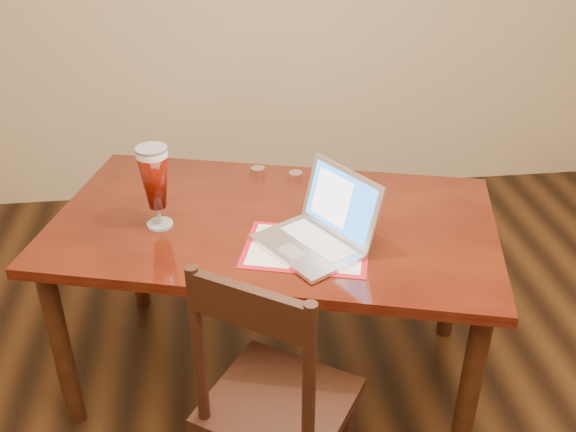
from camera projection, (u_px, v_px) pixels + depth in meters
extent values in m
cube|color=#4B170A|center=(274.00, 224.00, 2.49)|extent=(1.89, 1.38, 0.04)
cylinder|color=#381B0E|center=(62.00, 348.00, 2.46)|extent=(0.07, 0.07, 0.75)
cylinder|color=#381B0E|center=(469.00, 394.00, 2.25)|extent=(0.07, 0.07, 0.75)
cylinder|color=#381B0E|center=(135.00, 240.00, 3.12)|extent=(0.07, 0.07, 0.75)
cylinder|color=#381B0E|center=(454.00, 268.00, 2.92)|extent=(0.07, 0.07, 0.75)
cube|color=#AD101D|center=(306.00, 249.00, 2.29)|extent=(0.51, 0.43, 0.00)
cube|color=silver|center=(306.00, 248.00, 2.29)|extent=(0.46, 0.37, 0.00)
cube|color=silver|center=(307.00, 247.00, 2.28)|extent=(0.40, 0.44, 0.02)
cube|color=silver|center=(317.00, 240.00, 2.31)|extent=(0.25, 0.31, 0.00)
cube|color=#BBBABF|center=(291.00, 251.00, 2.24)|extent=(0.10, 0.11, 0.00)
cube|color=silver|center=(341.00, 202.00, 2.30)|extent=(0.25, 0.35, 0.24)
cube|color=blue|center=(340.00, 202.00, 2.30)|extent=(0.21, 0.30, 0.20)
cube|color=white|center=(332.00, 198.00, 2.33)|extent=(0.13, 0.18, 0.17)
cylinder|color=silver|center=(160.00, 224.00, 2.43)|extent=(0.10, 0.10, 0.01)
cylinder|color=silver|center=(159.00, 215.00, 2.41)|extent=(0.02, 0.02, 0.07)
cylinder|color=silver|center=(152.00, 153.00, 2.29)|extent=(0.11, 0.11, 0.02)
cylinder|color=silver|center=(151.00, 149.00, 2.28)|extent=(0.11, 0.11, 0.01)
cylinder|color=silver|center=(258.00, 172.00, 2.79)|extent=(0.06, 0.06, 0.04)
cylinder|color=silver|center=(296.00, 177.00, 2.75)|extent=(0.06, 0.06, 0.04)
cube|color=black|center=(279.00, 403.00, 2.11)|extent=(0.61, 0.60, 0.04)
cylinder|color=black|center=(258.00, 402.00, 2.43)|extent=(0.04, 0.04, 0.43)
cylinder|color=black|center=(198.00, 347.00, 1.89)|extent=(0.04, 0.04, 0.57)
cylinder|color=black|center=(309.00, 387.00, 1.75)|extent=(0.04, 0.04, 0.57)
cube|color=black|center=(249.00, 307.00, 1.72)|extent=(0.32, 0.23, 0.13)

